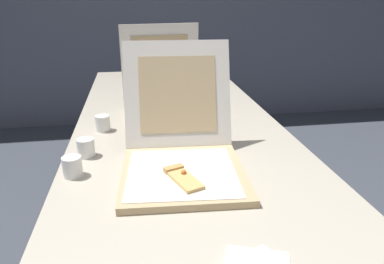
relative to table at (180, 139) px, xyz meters
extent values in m
cube|color=#BCB29E|center=(0.00, 0.00, 0.03)|extent=(0.87, 2.44, 0.03)
cylinder|color=gray|center=(-0.37, 1.15, -0.34)|extent=(0.04, 0.04, 0.70)
cylinder|color=gray|center=(0.37, 1.15, -0.34)|extent=(0.04, 0.04, 0.70)
cube|color=tan|center=(-0.04, -0.41, 0.05)|extent=(0.40, 0.40, 0.02)
cube|color=silver|center=(-0.05, -0.41, 0.07)|extent=(0.35, 0.35, 0.00)
cube|color=silver|center=(-0.03, -0.16, 0.24)|extent=(0.38, 0.16, 0.36)
cube|color=tan|center=(-0.03, -0.16, 0.24)|extent=(0.28, 0.11, 0.26)
cube|color=#E0B266|center=(-0.05, -0.47, 0.07)|extent=(0.10, 0.15, 0.01)
cube|color=tan|center=(-0.07, -0.41, 0.08)|extent=(0.06, 0.04, 0.02)
sphere|color=orange|center=(-0.05, -0.45, 0.08)|extent=(0.02, 0.02, 0.02)
cube|color=tan|center=(-0.02, 0.17, 0.05)|extent=(0.42, 0.42, 0.02)
cube|color=silver|center=(-0.02, 0.17, 0.07)|extent=(0.37, 0.37, 0.00)
cube|color=silver|center=(-0.05, 0.35, 0.25)|extent=(0.37, 0.07, 0.38)
cube|color=tan|center=(-0.05, 0.34, 0.25)|extent=(0.27, 0.04, 0.27)
cylinder|color=white|center=(-0.35, -0.20, 0.08)|extent=(0.06, 0.06, 0.06)
cylinder|color=white|center=(-0.38, -0.34, 0.08)|extent=(0.06, 0.06, 0.06)
cylinder|color=white|center=(-0.32, 0.04, 0.08)|extent=(0.06, 0.06, 0.06)
camera|label=1|loc=(-0.17, -1.37, 0.58)|focal=33.41mm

